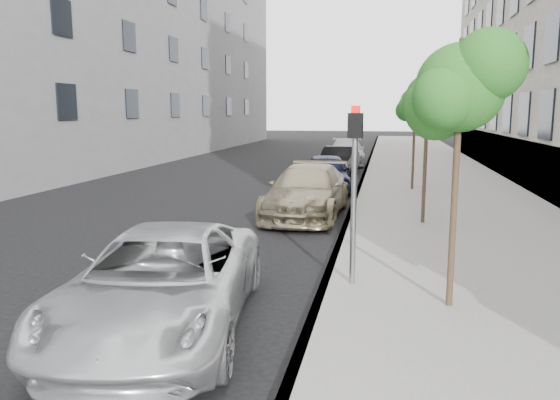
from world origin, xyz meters
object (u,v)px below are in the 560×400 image
(sedan_rear, at_px, (346,152))
(tree_near, at_px, (462,87))
(tree_mid, at_px, (429,96))
(sedan_blue, at_px, (327,173))
(signal_pole, at_px, (354,174))
(sedan_black, at_px, (338,161))
(suv, at_px, (307,191))
(tree_far, at_px, (416,102))
(minivan, at_px, (162,282))

(sedan_rear, bearing_deg, tree_near, -85.29)
(tree_mid, distance_m, sedan_blue, 7.64)
(signal_pole, height_order, sedan_black, signal_pole)
(tree_mid, bearing_deg, suv, 163.79)
(tree_far, height_order, sedan_blue, tree_far)
(tree_near, xyz_separation_m, sedan_black, (-3.33, 18.24, -2.76))
(tree_far, distance_m, signal_pole, 12.37)
(tree_far, relative_size, minivan, 0.79)
(tree_far, xyz_separation_m, suv, (-3.33, -5.53, -2.69))
(tree_far, bearing_deg, signal_pole, -97.37)
(sedan_blue, xyz_separation_m, sedan_rear, (0.00, 10.74, 0.02))
(signal_pole, distance_m, minivan, 3.67)
(tree_far, xyz_separation_m, sedan_rear, (-3.33, 10.53, -2.69))
(signal_pole, xyz_separation_m, suv, (-1.75, 6.66, -1.31))
(sedan_black, relative_size, sedan_rear, 0.82)
(tree_far, relative_size, sedan_blue, 0.95)
(sedan_blue, height_order, sedan_rear, sedan_rear)
(tree_near, xyz_separation_m, minivan, (-4.13, -1.46, -2.74))
(tree_mid, relative_size, signal_pole, 1.34)
(sedan_rear, bearing_deg, tree_mid, -82.28)
(tree_far, bearing_deg, tree_mid, -90.00)
(sedan_blue, bearing_deg, tree_far, -4.67)
(tree_far, relative_size, suv, 0.78)
(signal_pole, distance_m, sedan_black, 17.57)
(tree_far, height_order, signal_pole, tree_far)
(tree_near, bearing_deg, tree_mid, 90.00)
(signal_pole, relative_size, suv, 0.59)
(tree_far, distance_m, sedan_blue, 4.30)
(tree_mid, relative_size, sedan_blue, 0.97)
(signal_pole, bearing_deg, minivan, -132.90)
(tree_near, distance_m, tree_mid, 6.50)
(tree_near, xyz_separation_m, tree_far, (-0.00, 13.00, -0.02))
(minivan, height_order, suv, suv)
(signal_pole, relative_size, sedan_blue, 0.72)
(minivan, xyz_separation_m, suv, (0.81, 8.92, 0.04))
(signal_pole, distance_m, sedan_blue, 12.19)
(tree_far, height_order, sedan_rear, tree_far)
(signal_pole, relative_size, sedan_black, 0.73)
(minivan, bearing_deg, suv, 77.10)
(minivan, distance_m, sedan_black, 19.71)
(tree_near, relative_size, sedan_black, 0.98)
(tree_mid, xyz_separation_m, sedan_rear, (-3.33, 17.03, -2.76))
(sedan_black, bearing_deg, tree_near, -74.17)
(suv, distance_m, sedan_blue, 5.33)
(suv, bearing_deg, tree_near, -64.01)
(minivan, height_order, sedan_black, minivan)
(tree_near, distance_m, signal_pole, 2.26)
(tree_mid, distance_m, tree_far, 6.50)
(tree_near, relative_size, tree_mid, 1.00)
(tree_near, distance_m, tree_far, 13.00)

